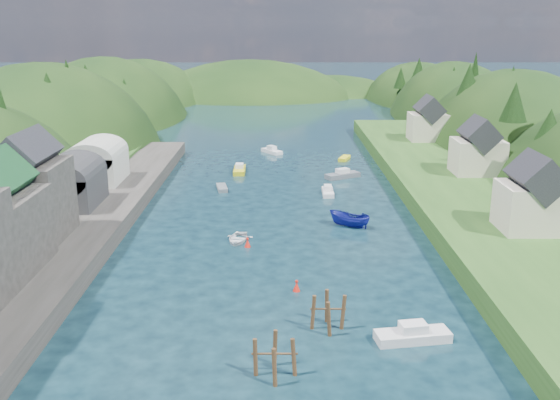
{
  "coord_description": "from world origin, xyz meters",
  "views": [
    {
      "loc": [
        -0.1,
        -41.56,
        23.89
      ],
      "look_at": [
        0.0,
        28.0,
        4.0
      ],
      "focal_mm": 40.0,
      "sensor_mm": 36.0,
      "label": 1
    }
  ],
  "objects_px": {
    "channel_buoy_far": "(248,243)",
    "channel_buoy_near": "(297,286)",
    "piling_cluster_near": "(275,361)",
    "piling_cluster_far": "(328,315)"
  },
  "relations": [
    {
      "from": "piling_cluster_far",
      "to": "channel_buoy_far",
      "type": "distance_m",
      "value": 20.49
    },
    {
      "from": "piling_cluster_far",
      "to": "channel_buoy_near",
      "type": "bearing_deg",
      "value": 107.4
    },
    {
      "from": "channel_buoy_far",
      "to": "channel_buoy_near",
      "type": "bearing_deg",
      "value": -66.52
    },
    {
      "from": "piling_cluster_far",
      "to": "channel_buoy_near",
      "type": "height_order",
      "value": "piling_cluster_far"
    },
    {
      "from": "piling_cluster_far",
      "to": "channel_buoy_far",
      "type": "height_order",
      "value": "piling_cluster_far"
    },
    {
      "from": "channel_buoy_near",
      "to": "channel_buoy_far",
      "type": "height_order",
      "value": "same"
    },
    {
      "from": "channel_buoy_near",
      "to": "channel_buoy_far",
      "type": "xyz_separation_m",
      "value": [
        -5.09,
        11.72,
        0.0
      ]
    },
    {
      "from": "channel_buoy_near",
      "to": "piling_cluster_near",
      "type": "bearing_deg",
      "value": -97.67
    },
    {
      "from": "channel_buoy_far",
      "to": "piling_cluster_near",
      "type": "bearing_deg",
      "value": -83.03
    },
    {
      "from": "piling_cluster_near",
      "to": "channel_buoy_far",
      "type": "relative_size",
      "value": 3.09
    }
  ]
}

